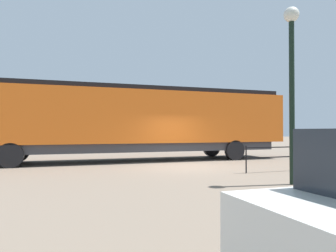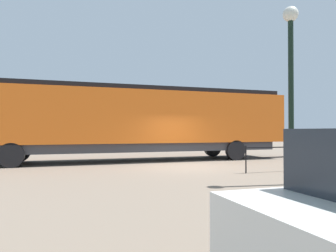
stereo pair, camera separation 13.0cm
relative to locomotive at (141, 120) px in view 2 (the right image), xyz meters
name	(u,v)px [view 2 (the right image)]	position (x,y,z in m)	size (l,w,h in m)	color
ground_plane	(186,167)	(3.46, 1.30, -2.23)	(120.00, 120.00, 0.00)	#756656
locomotive	(141,120)	(0.00, 0.00, 0.00)	(3.11, 17.49, 3.94)	orange
lamp_post	(291,64)	(8.87, 2.54, 1.44)	(0.46, 0.46, 5.41)	black
platform_fence	(319,153)	(6.25, 6.16, -1.53)	(0.05, 7.12, 1.06)	black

